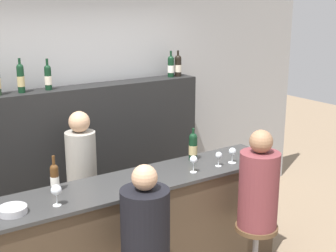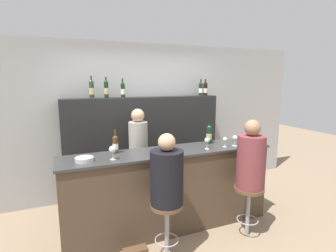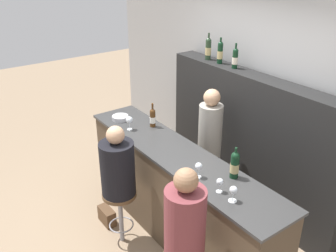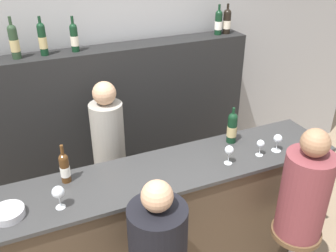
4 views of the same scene
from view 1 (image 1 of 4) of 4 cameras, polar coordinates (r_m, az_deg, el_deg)
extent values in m
cube|color=#9E9E9E|center=(5.05, -11.18, 0.58)|extent=(6.40, 0.05, 2.60)
cube|color=#473828|center=(4.21, -3.37, -13.56)|extent=(2.75, 0.52, 1.05)
cube|color=#333333|center=(3.98, -3.49, -6.71)|extent=(2.79, 0.56, 0.03)
cube|color=black|center=(4.99, -9.92, -4.92)|extent=(2.62, 0.28, 1.71)
cylinder|color=#4C2D14|center=(3.80, -13.64, -6.39)|extent=(0.07, 0.07, 0.19)
cylinder|color=white|center=(3.81, -13.63, -6.53)|extent=(0.07, 0.07, 0.08)
sphere|color=#4C2D14|center=(3.77, -13.73, -5.05)|extent=(0.07, 0.07, 0.07)
cylinder|color=#4C2D14|center=(3.75, -13.78, -4.20)|extent=(0.02, 0.02, 0.09)
cylinder|color=black|center=(4.40, 3.07, -2.77)|extent=(0.08, 0.08, 0.22)
cylinder|color=tan|center=(4.41, 3.07, -2.91)|extent=(0.08, 0.08, 0.09)
sphere|color=black|center=(4.37, 3.10, -1.38)|extent=(0.08, 0.08, 0.08)
cylinder|color=black|center=(4.36, 3.10, -0.72)|extent=(0.02, 0.02, 0.07)
cylinder|color=black|center=(4.55, -17.50, 5.36)|extent=(0.07, 0.07, 0.24)
cylinder|color=tan|center=(4.55, -17.49, 5.22)|extent=(0.07, 0.07, 0.10)
sphere|color=black|center=(4.53, -17.62, 6.85)|extent=(0.07, 0.07, 0.07)
cylinder|color=black|center=(4.52, -17.67, 7.45)|extent=(0.02, 0.02, 0.07)
cylinder|color=black|center=(4.62, -14.41, 5.55)|extent=(0.07, 0.07, 0.21)
cylinder|color=beige|center=(4.63, -14.40, 5.43)|extent=(0.07, 0.07, 0.08)
sphere|color=black|center=(4.61, -14.49, 6.82)|extent=(0.07, 0.07, 0.07)
cylinder|color=black|center=(4.60, -14.53, 7.47)|extent=(0.02, 0.02, 0.08)
cylinder|color=black|center=(5.25, 0.35, 7.08)|extent=(0.07, 0.07, 0.20)
cylinder|color=white|center=(5.26, 0.35, 6.97)|extent=(0.07, 0.07, 0.08)
sphere|color=black|center=(5.24, 0.35, 8.17)|extent=(0.07, 0.07, 0.07)
cylinder|color=black|center=(5.23, 0.35, 8.74)|extent=(0.02, 0.02, 0.08)
cylinder|color=black|center=(5.31, 1.22, 7.16)|extent=(0.08, 0.08, 0.20)
cylinder|color=beige|center=(5.31, 1.22, 7.05)|extent=(0.08, 0.08, 0.08)
sphere|color=black|center=(5.30, 1.23, 8.23)|extent=(0.08, 0.08, 0.08)
cylinder|color=black|center=(5.29, 1.23, 8.80)|extent=(0.02, 0.02, 0.07)
cylinder|color=silver|center=(3.58, -13.36, -9.39)|extent=(0.06, 0.06, 0.00)
cylinder|color=silver|center=(3.56, -13.40, -8.75)|extent=(0.01, 0.01, 0.08)
sphere|color=silver|center=(3.53, -13.48, -7.60)|extent=(0.08, 0.08, 0.08)
cylinder|color=silver|center=(4.13, 3.11, -5.62)|extent=(0.06, 0.06, 0.00)
cylinder|color=silver|center=(4.11, 3.12, -5.05)|extent=(0.01, 0.01, 0.08)
sphere|color=silver|center=(4.09, 3.13, -4.10)|extent=(0.07, 0.07, 0.07)
cylinder|color=silver|center=(4.30, 6.17, -4.86)|extent=(0.06, 0.06, 0.00)
cylinder|color=silver|center=(4.28, 6.18, -4.37)|extent=(0.01, 0.01, 0.07)
sphere|color=silver|center=(4.26, 6.21, -3.55)|extent=(0.06, 0.06, 0.06)
cylinder|color=silver|center=(4.40, 7.81, -4.44)|extent=(0.07, 0.07, 0.00)
cylinder|color=silver|center=(4.38, 7.83, -3.94)|extent=(0.01, 0.01, 0.08)
sphere|color=silver|center=(4.36, 7.86, -3.07)|extent=(0.07, 0.07, 0.07)
cylinder|color=#B7B7BC|center=(3.53, -18.42, -9.71)|extent=(0.20, 0.20, 0.05)
cylinder|color=black|center=(3.46, -2.79, -12.32)|extent=(0.36, 0.36, 0.59)
sphere|color=tan|center=(3.30, -2.88, -6.29)|extent=(0.19, 0.19, 0.19)
cylinder|color=brown|center=(4.23, 10.74, -12.07)|extent=(0.37, 0.37, 0.04)
cylinder|color=brown|center=(4.08, 10.98, -7.65)|extent=(0.34, 0.34, 0.67)
sphere|color=#936B4C|center=(3.93, 11.29, -1.85)|extent=(0.20, 0.20, 0.20)
cylinder|color=gray|center=(4.59, -10.29, -9.03)|extent=(0.28, 0.28, 1.37)
sphere|color=tan|center=(4.33, -10.77, 0.50)|extent=(0.20, 0.20, 0.20)
camera|label=2|loc=(0.80, 31.84, -32.31)|focal=28.00mm
camera|label=3|loc=(4.70, 44.29, 16.72)|focal=40.00mm
camera|label=4|loc=(1.47, 7.35, 20.09)|focal=40.00mm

